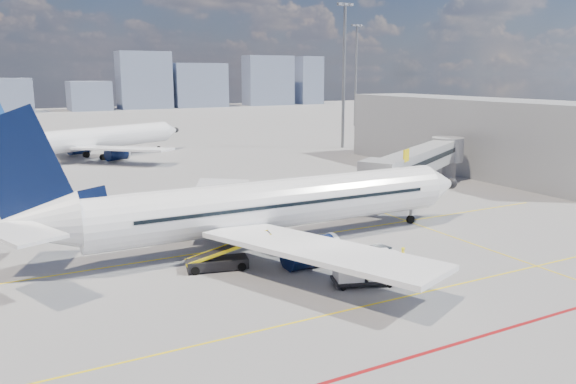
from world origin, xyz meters
name	(u,v)px	position (x,y,z in m)	size (l,w,h in m)	color
ground	(323,272)	(0.00, 0.00, 0.00)	(420.00, 420.00, 0.00)	gray
apron_markings	(348,293)	(-0.58, -3.91, 0.01)	(90.00, 35.12, 0.01)	yellow
jet_bridge	(423,161)	(23.51, 16.91, 3.74)	(23.55, 15.78, 6.30)	#989BA0
terminal_block	(470,135)	(39.95, 26.00, 5.00)	(10.00, 42.00, 10.00)	#989BA0
floodlight_mast_ne	(344,72)	(38.00, 55.00, 13.59)	(3.20, 0.61, 25.45)	slate
floodlight_mast_far	(356,73)	(65.00, 90.00, 13.59)	(3.20, 0.61, 25.45)	slate
distant_skyline	(3,84)	(-13.40, 190.00, 9.99)	(241.67, 15.78, 26.66)	slate
main_aircraft	(258,207)	(-1.38, 7.35, 3.22)	(40.02, 34.88, 11.66)	white
second_aircraft	(90,139)	(-5.35, 61.34, 3.23)	(33.88, 28.58, 10.66)	white
baggage_tug	(383,258)	(4.02, -1.41, 0.82)	(2.60, 1.75, 1.71)	white
cargo_dolly	(363,267)	(1.08, -3.14, 1.18)	(4.26, 2.90, 2.14)	black
belt_loader	(219,261)	(-6.00, 3.92, 0.63)	(6.10, 2.66, 2.45)	black
ramp_worker	(403,257)	(5.41, -1.83, 0.76)	(0.55, 0.36, 1.52)	yellow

